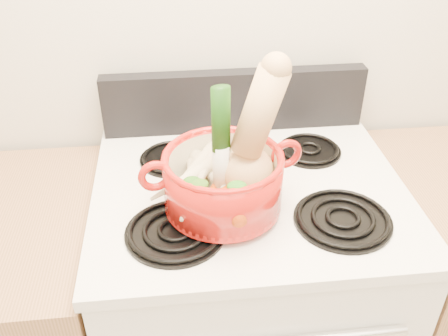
{
  "coord_description": "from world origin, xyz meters",
  "views": [
    {
      "loc": [
        -0.18,
        0.4,
        1.69
      ],
      "look_at": [
        -0.08,
        1.29,
        1.08
      ],
      "focal_mm": 40.0,
      "sensor_mm": 36.0,
      "label": 1
    }
  ],
  "objects": [
    {
      "name": "parsnip_0",
      "position": [
        -0.14,
        1.33,
        1.02
      ],
      "size": [
        0.04,
        0.22,
        0.06
      ],
      "primitive_type": "cone",
      "rotation": [
        1.66,
        0.0,
        -0.01
      ],
      "color": "beige",
      "rests_on": "dutch_oven"
    },
    {
      "name": "parsnip_4",
      "position": [
        -0.13,
        1.37,
        1.05
      ],
      "size": [
        0.18,
        0.21,
        0.07
      ],
      "primitive_type": "cone",
      "rotation": [
        1.66,
        0.0,
        -0.66
      ],
      "color": "beige",
      "rests_on": "dutch_oven"
    },
    {
      "name": "parsnip_2",
      "position": [
        -0.09,
        1.34,
        1.03
      ],
      "size": [
        0.13,
        0.19,
        0.06
      ],
      "primitive_type": "cone",
      "rotation": [
        1.66,
        0.0,
        0.48
      ],
      "color": "beige",
      "rests_on": "dutch_oven"
    },
    {
      "name": "burner_back_left",
      "position": [
        -0.19,
        1.54,
        0.96
      ],
      "size": [
        0.17,
        0.17,
        0.02
      ],
      "primitive_type": "cylinder",
      "color": "black",
      "rests_on": "cooktop"
    },
    {
      "name": "pot_handle_right",
      "position": [
        0.07,
        1.34,
        1.08
      ],
      "size": [
        0.08,
        0.03,
        0.07
      ],
      "primitive_type": "torus",
      "rotation": [
        1.57,
        0.0,
        0.19
      ],
      "color": "#AE150E",
      "rests_on": "dutch_oven"
    },
    {
      "name": "dutch_oven",
      "position": [
        -0.08,
        1.31,
        1.03
      ],
      "size": [
        0.31,
        0.31,
        0.13
      ],
      "primitive_type": "cylinder",
      "rotation": [
        0.0,
        0.0,
        0.19
      ],
      "color": "#AE150E",
      "rests_on": "burner_front_left"
    },
    {
      "name": "ginger",
      "position": [
        -0.04,
        1.38,
        1.02
      ],
      "size": [
        0.1,
        0.08,
        0.05
      ],
      "primitive_type": "ellipsoid",
      "rotation": [
        0.0,
        0.0,
        0.26
      ],
      "color": "tan",
      "rests_on": "dutch_oven"
    },
    {
      "name": "burner_front_right",
      "position": [
        0.19,
        1.24,
        0.96
      ],
      "size": [
        0.22,
        0.22,
        0.02
      ],
      "primitive_type": "cylinder",
      "color": "black",
      "rests_on": "cooktop"
    },
    {
      "name": "carrot_1",
      "position": [
        -0.1,
        1.27,
        1.02
      ],
      "size": [
        0.12,
        0.12,
        0.04
      ],
      "primitive_type": "cone",
      "rotation": [
        1.66,
        0.0,
        -0.81
      ],
      "color": "#C54709",
      "rests_on": "dutch_oven"
    },
    {
      "name": "stove_body",
      "position": [
        0.0,
        1.4,
        0.46
      ],
      "size": [
        0.76,
        0.65,
        0.92
      ],
      "primitive_type": "cube",
      "color": "white",
      "rests_on": "floor"
    },
    {
      "name": "parsnip_3",
      "position": [
        -0.17,
        1.32,
        1.04
      ],
      "size": [
        0.17,
        0.12,
        0.05
      ],
      "primitive_type": "cone",
      "rotation": [
        1.66,
        0.0,
        -1.01
      ],
      "color": "beige",
      "rests_on": "dutch_oven"
    },
    {
      "name": "cooktop",
      "position": [
        0.0,
        1.4,
        0.93
      ],
      "size": [
        0.78,
        0.67,
        0.03
      ],
      "primitive_type": "cube",
      "color": "silver",
      "rests_on": "stove_body"
    },
    {
      "name": "control_backsplash",
      "position": [
        0.0,
        1.7,
        1.04
      ],
      "size": [
        0.76,
        0.05,
        0.18
      ],
      "primitive_type": "cube",
      "color": "black",
      "rests_on": "cooktop"
    },
    {
      "name": "squash",
      "position": [
        -0.01,
        1.33,
        1.15
      ],
      "size": [
        0.23,
        0.16,
        0.33
      ],
      "primitive_type": null,
      "rotation": [
        0.0,
        0.31,
        0.16
      ],
      "color": "#E3AB74",
      "rests_on": "dutch_oven"
    },
    {
      "name": "burner_back_right",
      "position": [
        0.19,
        1.54,
        0.96
      ],
      "size": [
        0.17,
        0.17,
        0.02
      ],
      "primitive_type": "cylinder",
      "color": "black",
      "rests_on": "cooktop"
    },
    {
      "name": "wall_back",
      "position": [
        0.0,
        1.75,
        1.3
      ],
      "size": [
        3.5,
        0.02,
        2.6
      ],
      "primitive_type": "cube",
      "color": "beige",
      "rests_on": "floor"
    },
    {
      "name": "carrot_2",
      "position": [
        -0.06,
        1.26,
        1.03
      ],
      "size": [
        0.03,
        0.17,
        0.05
      ],
      "primitive_type": "cone",
      "rotation": [
        1.66,
        0.0,
        0.02
      ],
      "color": "#D94D0A",
      "rests_on": "dutch_oven"
    },
    {
      "name": "carrot_0",
      "position": [
        -0.11,
        1.28,
        1.01
      ],
      "size": [
        0.08,
        0.15,
        0.04
      ],
      "primitive_type": "cone",
      "rotation": [
        1.66,
        0.0,
        -0.37
      ],
      "color": "#B83609",
      "rests_on": "dutch_oven"
    },
    {
      "name": "parsnip_1",
      "position": [
        -0.15,
        1.31,
        1.03
      ],
      "size": [
        0.1,
        0.21,
        0.06
      ],
      "primitive_type": "cone",
      "rotation": [
        1.66,
        0.0,
        -0.28
      ],
      "color": "beige",
      "rests_on": "dutch_oven"
    },
    {
      "name": "parsnip_5",
      "position": [
        -0.11,
        1.36,
        1.05
      ],
      "size": [
        0.12,
        0.2,
        0.06
      ],
      "primitive_type": "cone",
      "rotation": [
        1.66,
        0.0,
        -0.41
      ],
      "color": "beige",
      "rests_on": "dutch_oven"
    },
    {
      "name": "burner_front_left",
      "position": [
        -0.19,
        1.24,
        0.96
      ],
      "size": [
        0.22,
        0.22,
        0.02
      ],
      "primitive_type": "cylinder",
      "color": "black",
      "rests_on": "cooktop"
    },
    {
      "name": "leek",
      "position": [
        -0.08,
        1.32,
        1.13
      ],
      "size": [
        0.05,
        0.06,
        0.27
      ],
      "primitive_type": "cylinder",
      "rotation": [
        -0.02,
        0.0,
        0.24
      ],
      "color": "beige",
      "rests_on": "dutch_oven"
    },
    {
      "name": "pot_handle_left",
      "position": [
        -0.23,
        1.28,
        1.08
      ],
      "size": [
        0.08,
        0.03,
        0.07
      ],
      "primitive_type": "torus",
      "rotation": [
        1.57,
        0.0,
        0.19
      ],
      "color": "#AE150E",
      "rests_on": "dutch_oven"
    }
  ]
}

